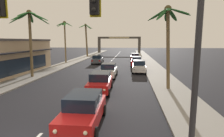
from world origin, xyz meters
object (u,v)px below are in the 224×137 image
(sedan_parked_far_kerb, at_px, (139,66))
(palm_left_third, at_px, (65,32))
(sedan_fifth_in_queue, at_px, (109,70))
(palm_right_second, at_px, (168,26))
(traffic_signal_mast, at_px, (98,20))
(sedan_third_in_queue, at_px, (100,82))
(palm_left_second, at_px, (30,26))
(sedan_lead_at_stop_bar, at_px, (84,110))
(sedan_parked_mid_kerb, at_px, (136,61))
(palm_left_farthest, at_px, (86,35))
(sedan_parked_nearest_kerb, at_px, (135,57))
(sedan_oncoming_far, at_px, (98,59))
(town_gateway_arch, at_px, (119,42))

(sedan_parked_far_kerb, xyz_separation_m, palm_left_third, (-13.94, 9.48, 5.16))
(palm_left_third, bearing_deg, sedan_fifth_in_queue, -52.78)
(palm_right_second, bearing_deg, traffic_signal_mast, -113.80)
(sedan_third_in_queue, distance_m, palm_left_second, 11.61)
(sedan_lead_at_stop_bar, bearing_deg, sedan_parked_mid_kerb, 81.64)
(sedan_fifth_in_queue, height_order, palm_right_second, palm_right_second)
(palm_left_third, bearing_deg, palm_left_farthest, 87.32)
(sedan_lead_at_stop_bar, bearing_deg, sedan_parked_nearest_kerb, 84.01)
(sedan_oncoming_far, distance_m, palm_left_second, 15.94)
(sedan_fifth_in_queue, distance_m, palm_left_third, 17.56)
(sedan_parked_far_kerb, bearing_deg, traffic_signal_mast, -97.05)
(palm_right_second, bearing_deg, palm_left_third, 130.56)
(town_gateway_arch, bearing_deg, sedan_fifth_in_queue, -87.98)
(traffic_signal_mast, xyz_separation_m, town_gateway_arch, (-3.01, 59.22, -1.26))
(sedan_parked_nearest_kerb, bearing_deg, sedan_oncoming_far, -142.43)
(sedan_parked_nearest_kerb, distance_m, sedan_parked_far_kerb, 14.56)
(sedan_parked_far_kerb, relative_size, palm_right_second, 0.61)
(sedan_third_in_queue, xyz_separation_m, palm_left_farthest, (-9.52, 34.33, 5.03))
(sedan_parked_far_kerb, relative_size, town_gateway_arch, 0.29)
(sedan_lead_at_stop_bar, height_order, palm_left_second, palm_left_second)
(sedan_oncoming_far, bearing_deg, sedan_parked_far_kerb, -50.41)
(palm_left_second, height_order, palm_left_third, palm_left_third)
(palm_right_second, bearing_deg, sedan_parked_nearest_kerb, 95.39)
(palm_left_second, relative_size, town_gateway_arch, 0.52)
(sedan_third_in_queue, distance_m, palm_left_third, 22.85)
(sedan_parked_mid_kerb, xyz_separation_m, sedan_parked_far_kerb, (0.19, -6.07, 0.00))
(sedan_parked_nearest_kerb, distance_m, palm_left_third, 15.48)
(palm_left_second, height_order, palm_left_farthest, palm_left_farthest)
(palm_left_second, bearing_deg, sedan_parked_nearest_kerb, 57.61)
(palm_left_farthest, relative_size, palm_right_second, 1.22)
(sedan_parked_nearest_kerb, relative_size, palm_left_farthest, 0.50)
(sedan_fifth_in_queue, bearing_deg, sedan_oncoming_far, 105.86)
(sedan_lead_at_stop_bar, distance_m, sedan_parked_far_kerb, 17.11)
(sedan_fifth_in_queue, distance_m, sedan_parked_far_kerb, 5.43)
(sedan_fifth_in_queue, relative_size, palm_right_second, 0.61)
(traffic_signal_mast, bearing_deg, sedan_lead_at_stop_bar, 118.99)
(palm_left_second, xyz_separation_m, palm_left_third, (-1.21, 14.58, -0.03))
(sedan_third_in_queue, relative_size, sedan_parked_far_kerb, 1.00)
(sedan_third_in_queue, bearing_deg, palm_left_third, 117.27)
(sedan_third_in_queue, xyz_separation_m, sedan_parked_mid_kerb, (3.55, 16.38, 0.00))
(town_gateway_arch, bearing_deg, sedan_parked_nearest_kerb, -78.83)
(sedan_parked_far_kerb, xyz_separation_m, town_gateway_arch, (-5.35, 40.31, 2.99))
(sedan_parked_far_kerb, bearing_deg, palm_left_farthest, 118.91)
(palm_left_third, bearing_deg, sedan_third_in_queue, -62.73)
(sedan_fifth_in_queue, relative_size, sedan_parked_far_kerb, 0.99)
(sedan_lead_at_stop_bar, xyz_separation_m, sedan_third_in_queue, (-0.20, 6.42, 0.00))
(palm_left_second, distance_m, palm_left_third, 14.63)
(sedan_parked_far_kerb, distance_m, palm_left_farthest, 27.89)
(traffic_signal_mast, bearing_deg, palm_right_second, 66.20)
(sedan_lead_at_stop_bar, height_order, sedan_parked_far_kerb, same)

